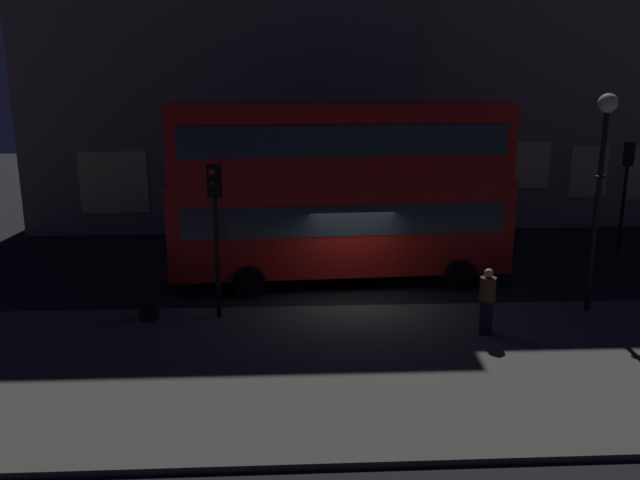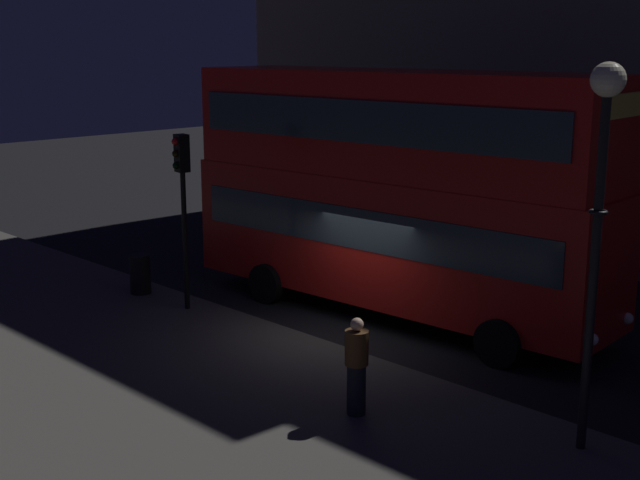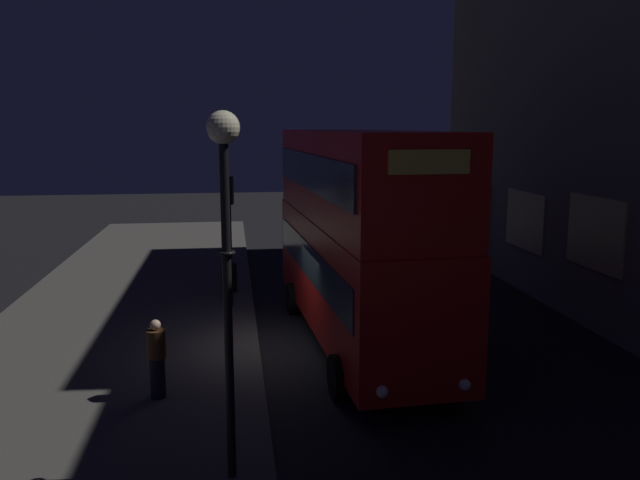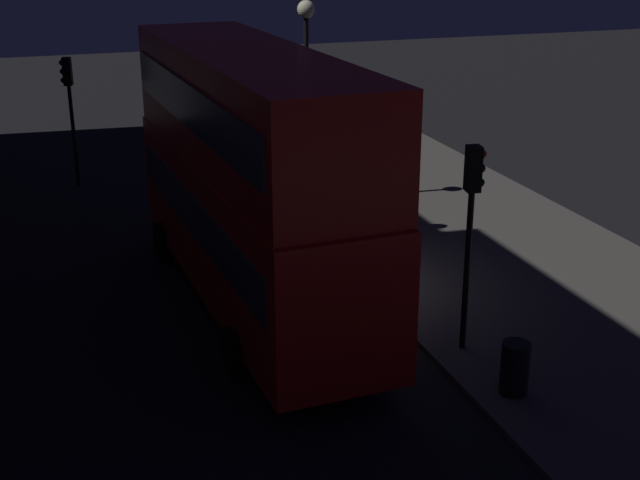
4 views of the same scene
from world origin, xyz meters
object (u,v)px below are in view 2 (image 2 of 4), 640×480
Objects in this scene: double_decker_bus at (395,183)px; pedestrian at (357,366)px; street_lamp at (601,175)px; litter_bin at (140,274)px; traffic_light_near_kerb at (182,185)px.

double_decker_bus reaches higher than pedestrian.
street_lamp reaches higher than litter_bin.
street_lamp is at bearing 0.24° from litter_bin.
traffic_light_near_kerb reaches higher than litter_bin.
street_lamp is 5.96× the size of litter_bin.
traffic_light_near_kerb is 3.06m from litter_bin.
litter_bin is at bearing -150.82° from double_decker_bus.
pedestrian is (6.75, -1.51, -2.07)m from traffic_light_near_kerb.
double_decker_bus is 6.30× the size of pedestrian.
street_lamp is 12.46m from litter_bin.
pedestrian is at bearing -2.29° from traffic_light_near_kerb.
street_lamp is 4.96m from pedestrian.
pedestrian is at bearing -59.23° from double_decker_bus.
traffic_light_near_kerb is at bearing 1.27° from litter_bin.
litter_bin is (-1.84, -0.04, -2.44)m from traffic_light_near_kerb.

